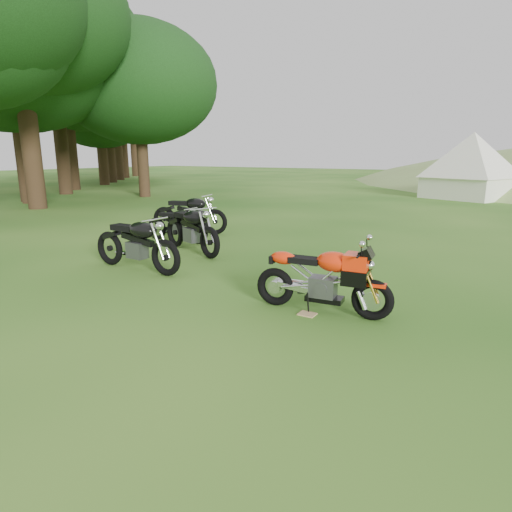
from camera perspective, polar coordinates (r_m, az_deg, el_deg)
The scene contains 9 objects.
ground at distance 5.81m, azimuth -0.92°, elevation -7.91°, with size 120.00×120.00×0.00m, color #195011.
treeline at distance 30.25m, azimuth -16.69°, elevation 8.78°, with size 28.00×32.00×14.00m, color black, non-canonical shape.
sport_motorcycle at distance 5.83m, azimuth 8.82°, elevation -2.35°, with size 1.82×0.45×1.09m, color red, non-canonical shape.
plywood_board at distance 5.87m, azimuth 6.84°, elevation -7.70°, with size 0.23×0.18×0.02m, color tan.
vintage_moto_a at distance 8.20m, azimuth -15.74°, elevation 1.83°, with size 2.06×0.48×1.09m, color black, non-canonical shape.
vintage_moto_b at distance 9.48m, azimuth -8.65°, elevation 3.75°, with size 2.11×0.49×1.11m, color black, non-canonical shape.
vintage_moto_c at distance 11.91m, azimuth -8.90°, elevation 5.74°, with size 2.15×0.50×1.13m, color black, non-canonical shape.
vintage_moto_d at distance 10.75m, azimuth -10.56°, elevation 4.29°, with size 1.75×0.41×0.92m, color black, non-canonical shape.
tent_left at distance 23.90m, azimuth 26.71°, elevation 10.42°, with size 3.41×3.41×2.95m, color white, non-canonical shape.
Camera 1 is at (3.05, -4.48, 2.11)m, focal length 30.00 mm.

